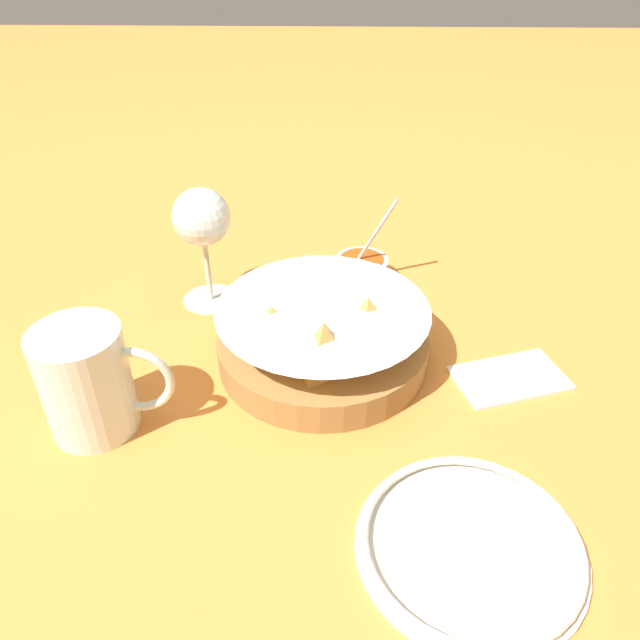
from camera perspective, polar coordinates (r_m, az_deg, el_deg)
The scene contains 7 objects.
ground_plane at distance 0.76m, azimuth 0.29°, elevation -2.20°, with size 4.00×4.00×0.00m, color orange.
food_basket at distance 0.72m, azimuth -0.04°, elevation -1.62°, with size 0.24×0.24×0.09m.
sauce_cup at distance 0.88m, azimuth 3.81°, elevation 4.72°, with size 0.08×0.07×0.13m.
wine_glass at distance 0.80m, azimuth -10.74°, elevation 8.83°, with size 0.07×0.07×0.16m.
beer_mug at distance 0.66m, azimuth -20.40°, elevation -5.55°, with size 0.13×0.09×0.12m.
side_plate at distance 0.57m, azimuth 13.59°, elevation -19.32°, with size 0.20×0.20×0.01m.
napkin at distance 0.74m, azimuth 16.97°, elevation -4.98°, with size 0.14×0.11×0.01m.
Camera 1 is at (0.01, -0.60, 0.47)m, focal length 35.00 mm.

